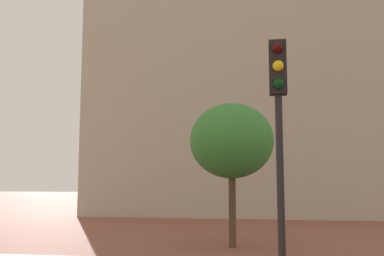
# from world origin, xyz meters

# --- Properties ---
(landmark_building) EXTENTS (22.85, 12.29, 35.06)m
(landmark_building) POSITION_xyz_m (1.18, 31.79, 11.82)
(landmark_building) COLOR #B2A893
(landmark_building) RESTS_ON ground_plane
(traffic_light_pole) EXTENTS (0.28, 0.34, 4.88)m
(traffic_light_pole) POSITION_xyz_m (2.16, 5.67, 3.40)
(traffic_light_pole) COLOR black
(traffic_light_pole) RESTS_ON ground_plane
(tree_curb_far) EXTENTS (3.21, 3.21, 5.46)m
(tree_curb_far) POSITION_xyz_m (0.88, 15.05, 4.00)
(tree_curb_far) COLOR #4C3823
(tree_curb_far) RESTS_ON ground_plane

